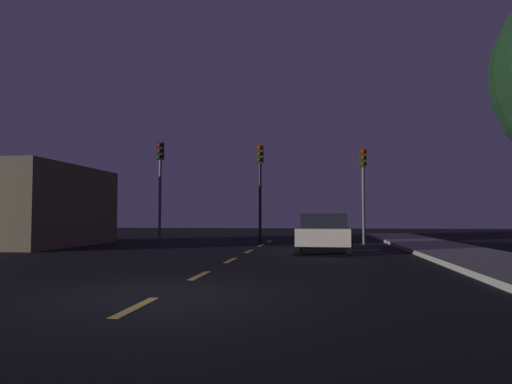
# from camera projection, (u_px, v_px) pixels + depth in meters

# --- Properties ---
(ground_plane) EXTENTS (80.00, 80.00, 0.00)m
(ground_plane) POSITION_uv_depth(u_px,v_px,m) (234.00, 259.00, 15.13)
(ground_plane) COLOR black
(sidewalk_curb_right) EXTENTS (3.00, 40.00, 0.15)m
(sidewalk_curb_right) POSITION_uv_depth(u_px,v_px,m) (482.00, 259.00, 14.15)
(sidewalk_curb_right) COLOR gray
(sidewalk_curb_right) RESTS_ON ground_plane
(lane_stripe_nearest) EXTENTS (0.16, 1.60, 0.01)m
(lane_stripe_nearest) POSITION_uv_depth(u_px,v_px,m) (136.00, 307.00, 7.02)
(lane_stripe_nearest) COLOR #EACC4C
(lane_stripe_nearest) RESTS_ON ground_plane
(lane_stripe_second) EXTENTS (0.16, 1.60, 0.01)m
(lane_stripe_second) POSITION_uv_depth(u_px,v_px,m) (200.00, 275.00, 10.78)
(lane_stripe_second) COLOR #EACC4C
(lane_stripe_second) RESTS_ON ground_plane
(lane_stripe_third) EXTENTS (0.16, 1.60, 0.01)m
(lane_stripe_third) POSITION_uv_depth(u_px,v_px,m) (231.00, 260.00, 14.54)
(lane_stripe_third) COLOR #EACC4C
(lane_stripe_third) RESTS_ON ground_plane
(lane_stripe_fourth) EXTENTS (0.16, 1.60, 0.01)m
(lane_stripe_fourth) POSITION_uv_depth(u_px,v_px,m) (249.00, 251.00, 18.30)
(lane_stripe_fourth) COLOR #EACC4C
(lane_stripe_fourth) RESTS_ON ground_plane
(lane_stripe_fifth) EXTENTS (0.16, 1.60, 0.01)m
(lane_stripe_fifth) POSITION_uv_depth(u_px,v_px,m) (261.00, 245.00, 22.06)
(lane_stripe_fifth) COLOR #EACC4C
(lane_stripe_fifth) RESTS_ON ground_plane
(lane_stripe_sixth) EXTENTS (0.16, 1.60, 0.01)m
(lane_stripe_sixth) POSITION_uv_depth(u_px,v_px,m) (269.00, 241.00, 25.83)
(lane_stripe_sixth) COLOR #EACC4C
(lane_stripe_sixth) RESTS_ON ground_plane
(traffic_signal_left) EXTENTS (0.32, 0.38, 5.15)m
(traffic_signal_left) POSITION_uv_depth(u_px,v_px,m) (160.00, 173.00, 24.33)
(traffic_signal_left) COLOR #4C4C51
(traffic_signal_left) RESTS_ON ground_plane
(traffic_signal_center) EXTENTS (0.32, 0.38, 4.91)m
(traffic_signal_center) POSITION_uv_depth(u_px,v_px,m) (260.00, 174.00, 23.65)
(traffic_signal_center) COLOR black
(traffic_signal_center) RESTS_ON ground_plane
(traffic_signal_right) EXTENTS (0.32, 0.38, 4.63)m
(traffic_signal_right) POSITION_uv_depth(u_px,v_px,m) (363.00, 177.00, 22.97)
(traffic_signal_right) COLOR #4C4C51
(traffic_signal_right) RESTS_ON ground_plane
(car_stopped_ahead) EXTENTS (2.17, 4.65, 1.45)m
(car_stopped_ahead) POSITION_uv_depth(u_px,v_px,m) (325.00, 232.00, 18.08)
(car_stopped_ahead) COLOR beige
(car_stopped_ahead) RESTS_ON ground_plane
(street_lamp_right) EXTENTS (1.64, 0.36, 7.89)m
(street_lamp_right) POSITION_uv_depth(u_px,v_px,m) (510.00, 87.00, 12.21)
(street_lamp_right) COLOR #2D2D30
(street_lamp_right) RESTS_ON ground_plane
(storefront_left) EXTENTS (5.73, 7.62, 3.65)m
(storefront_left) POSITION_uv_depth(u_px,v_px,m) (24.00, 206.00, 21.99)
(storefront_left) COLOR brown
(storefront_left) RESTS_ON ground_plane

